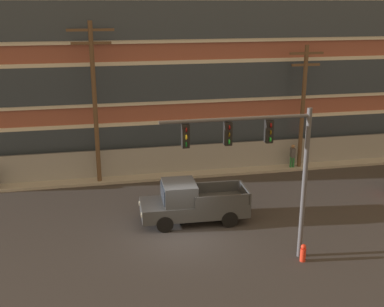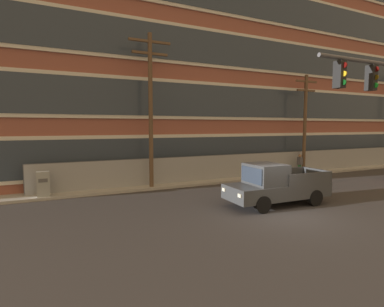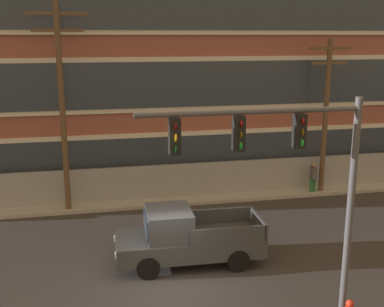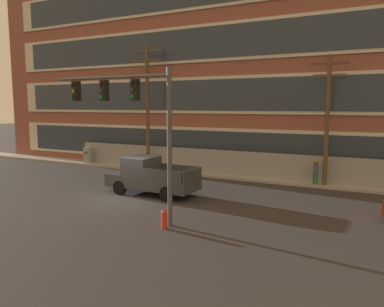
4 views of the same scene
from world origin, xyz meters
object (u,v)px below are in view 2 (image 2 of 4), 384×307
utility_pole_near_corner (151,104)px  electrical_cabinet (43,185)px  pickup_truck_dark_grey (275,186)px  utility_pole_midblock (305,121)px  pedestrian_near_cabinet (300,163)px

utility_pole_near_corner → electrical_cabinet: bearing=-179.4°
pickup_truck_dark_grey → utility_pole_near_corner: 8.74m
utility_pole_near_corner → electrical_cabinet: utility_pole_near_corner is taller
pickup_truck_dark_grey → utility_pole_near_corner: bearing=124.7°
pickup_truck_dark_grey → utility_pole_midblock: bearing=36.9°
pickup_truck_dark_grey → utility_pole_midblock: (8.48, 6.36, 3.39)m
electrical_cabinet → pickup_truck_dark_grey: bearing=-30.9°
pickup_truck_dark_grey → utility_pole_near_corner: size_ratio=0.57×
electrical_cabinet → utility_pole_near_corner: bearing=0.6°
utility_pole_near_corner → utility_pole_midblock: (12.83, 0.08, -0.86)m
utility_pole_near_corner → electrical_cabinet: (-6.03, -0.06, -4.47)m
electrical_cabinet → pedestrian_near_cabinet: bearing=0.1°
pickup_truck_dark_grey → pedestrian_near_cabinet: bearing=38.2°
electrical_cabinet → pedestrian_near_cabinet: (18.33, 0.04, 0.22)m
electrical_cabinet → utility_pole_midblock: bearing=0.4°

